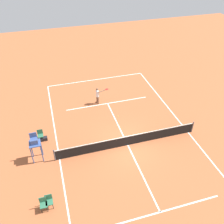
{
  "coord_description": "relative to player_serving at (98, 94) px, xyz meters",
  "views": [
    {
      "loc": [
        5.12,
        13.09,
        13.85
      ],
      "look_at": [
        0.28,
        -3.5,
        0.8
      ],
      "focal_mm": 39.55,
      "sensor_mm": 36.0,
      "label": 1
    }
  ],
  "objects": [
    {
      "name": "ground_plane",
      "position": [
        -0.87,
        6.27,
        -1.02
      ],
      "size": [
        60.0,
        60.0,
        0.0
      ],
      "primitive_type": "plane",
      "color": "#AD5933"
    },
    {
      "name": "court_lines",
      "position": [
        -0.87,
        6.27,
        -1.02
      ],
      "size": [
        10.84,
        21.84,
        0.01
      ],
      "color": "white",
      "rests_on": "ground"
    },
    {
      "name": "tennis_net",
      "position": [
        -0.87,
        6.27,
        -0.53
      ],
      "size": [
        11.44,
        0.1,
        1.07
      ],
      "color": "#4C4C51",
      "rests_on": "ground"
    },
    {
      "name": "player_serving",
      "position": [
        0.0,
        0.0,
        0.0
      ],
      "size": [
        1.32,
        0.56,
        1.72
      ],
      "rotation": [
        0.0,
        0.0,
        1.92
      ],
      "color": "brown",
      "rests_on": "ground"
    },
    {
      "name": "tennis_ball",
      "position": [
        -1.24,
        2.53,
        -0.99
      ],
      "size": [
        0.07,
        0.07,
        0.07
      ],
      "primitive_type": "sphere",
      "color": "#CCE033",
      "rests_on": "ground"
    },
    {
      "name": "umpire_chair",
      "position": [
        5.98,
        5.75,
        0.58
      ],
      "size": [
        0.8,
        0.8,
        2.41
      ],
      "color": "#38518C",
      "rests_on": "ground"
    },
    {
      "name": "courtside_chair_near",
      "position": [
        5.49,
        9.95,
        -0.49
      ],
      "size": [
        0.44,
        0.46,
        0.95
      ],
      "color": "#262626",
      "rests_on": "ground"
    },
    {
      "name": "courtside_chair_mid",
      "position": [
        5.65,
        3.7,
        -0.49
      ],
      "size": [
        0.44,
        0.46,
        0.95
      ],
      "color": "#262626",
      "rests_on": "ground"
    },
    {
      "name": "courtside_chair_far",
      "position": [
        5.83,
        10.04,
        -0.49
      ],
      "size": [
        0.44,
        0.46,
        0.95
      ],
      "color": "#262626",
      "rests_on": "ground"
    },
    {
      "name": "equipment_bag",
      "position": [
        5.55,
        3.84,
        -0.87
      ],
      "size": [
        0.76,
        0.32,
        0.3
      ],
      "primitive_type": "cube",
      "color": "black",
      "rests_on": "ground"
    }
  ]
}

